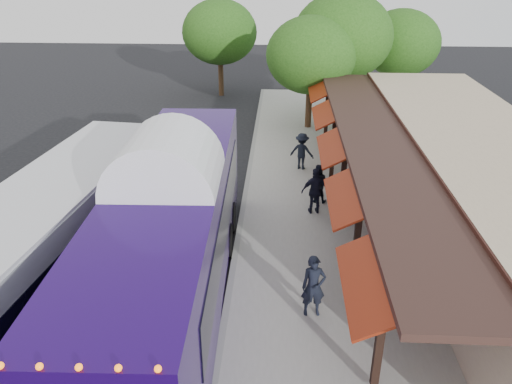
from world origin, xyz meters
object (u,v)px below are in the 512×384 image
(coach_bus, at_px, (171,236))
(ped_d, at_px, (302,151))
(ped_b, at_px, (318,183))
(ped_c, at_px, (315,191))
(sign_board, at_px, (406,285))
(city_bus, at_px, (46,244))
(ped_a, at_px, (313,286))

(coach_bus, relative_size, ped_d, 7.75)
(ped_b, bearing_deg, ped_c, 89.78)
(ped_b, bearing_deg, sign_board, 115.34)
(coach_bus, bearing_deg, ped_d, 67.09)
(city_bus, xyz_separation_m, sign_board, (10.08, -0.09, -0.98))
(coach_bus, bearing_deg, city_bus, 178.14)
(coach_bus, xyz_separation_m, ped_d, (3.92, 10.03, -1.27))
(coach_bus, height_order, city_bus, coach_bus)
(coach_bus, bearing_deg, ped_b, 54.53)
(ped_b, xyz_separation_m, ped_c, (-0.15, -0.99, 0.12))
(city_bus, xyz_separation_m, ped_d, (7.50, 10.00, -0.90))
(ped_a, height_order, ped_d, ped_a)
(city_bus, bearing_deg, ped_b, 45.47)
(ped_b, bearing_deg, coach_bus, 64.37)
(coach_bus, distance_m, ped_b, 8.09)
(coach_bus, xyz_separation_m, city_bus, (-3.57, 0.02, -0.37))
(coach_bus, relative_size, ped_a, 7.27)
(ped_c, bearing_deg, coach_bus, 44.57)
(ped_c, relative_size, ped_d, 1.07)
(coach_bus, height_order, ped_b, coach_bus)
(sign_board, bearing_deg, city_bus, 155.67)
(ped_a, xyz_separation_m, ped_c, (0.39, 6.07, 0.00))
(coach_bus, relative_size, sign_board, 11.49)
(ped_b, bearing_deg, ped_a, 93.99)
(coach_bus, bearing_deg, sign_board, -2.12)
(city_bus, distance_m, ped_a, 7.56)
(sign_board, bearing_deg, coach_bus, 155.58)
(ped_d, xyz_separation_m, sign_board, (2.58, -10.09, -0.07))
(ped_a, bearing_deg, sign_board, 1.29)
(city_bus, bearing_deg, sign_board, 5.54)
(ped_b, distance_m, ped_c, 1.00)
(ped_a, bearing_deg, city_bus, 169.75)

